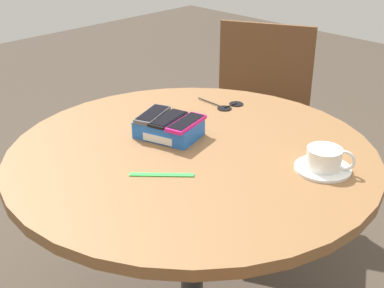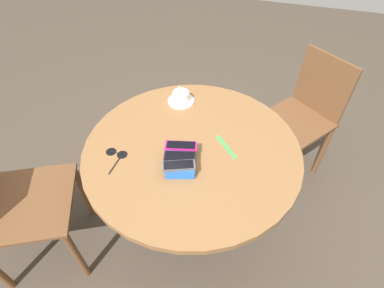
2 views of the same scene
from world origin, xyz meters
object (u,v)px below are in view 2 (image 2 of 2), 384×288
Objects in this scene: chair_far_side at (13,205)px; phone_magenta at (181,146)px; sunglasses at (116,154)px; lanyard_strap at (226,147)px; round_table at (192,160)px; coffee_cup at (181,96)px; phone_gray at (179,166)px; saucer at (181,101)px; phone_black at (180,156)px; chair_near_window at (302,118)px; phone_box at (180,160)px.

phone_magenta is at bearing -65.90° from chair_far_side.
lanyard_strap is at bearing -67.79° from sunglasses.
round_table is 8.73× the size of coffee_cup.
lanyard_strap is at bearing -36.65° from phone_gray.
phone_magenta is 0.18× the size of chair_far_side.
saucer is at bearing 18.30° from phone_magenta.
phone_black is at bearing 170.29° from round_table.
phone_black is (-0.12, 0.02, 0.15)m from round_table.
phone_magenta reaches higher than sunglasses.
chair_near_window is (0.38, -0.70, -0.30)m from coffee_cup.
round_table is 0.16m from phone_magenta.
phone_box is 0.03m from phone_black.
sunglasses is (-0.15, 0.32, 0.10)m from round_table.
lanyard_strap is (-0.28, -0.32, -0.03)m from coffee_cup.
round_table is at bearing 106.45° from lanyard_strap.
chair_far_side is at bearing 106.19° from phone_gray.
phone_gray is at bearing -166.52° from phone_magenta.
phone_magenta is (0.06, 0.01, 0.00)m from phone_black.
chair_near_window reaches higher than phone_black.
chair_near_window is 1.03× the size of chair_far_side.
saucer is 0.03m from coffee_cup.
chair_near_window is at bearing -32.26° from phone_gray.
coffee_cup reaches higher than lanyard_strap.
chair_far_side is (-0.45, 0.97, -0.26)m from lanyard_strap.
round_table is 6.91× the size of sunglasses.
phone_box is 1.03m from chair_near_window.
coffee_cup is at bearing 18.36° from phone_magenta.
phone_black reaches higher than sunglasses.
phone_box is 1.23× the size of lanyard_strap.
saucer is 0.17× the size of chair_near_window.
phone_magenta reaches higher than round_table.
phone_gray is 0.52m from saucer.
chair_far_side is at bearing 117.59° from sunglasses.
phone_box is 1.39× the size of phone_black.
lanyard_strap is at bearing -47.19° from phone_box.
phone_magenta is 0.22m from lanyard_strap.
sunglasses is at bearing 107.62° from phone_magenta.
phone_black is 1.04m from chair_near_window.
sunglasses is 0.17× the size of chair_near_window.
chair_far_side is at bearing 138.13° from coffee_cup.
phone_gray is 0.12m from phone_magenta.
coffee_cup is at bearing 17.70° from phone_black.
saucer is (0.38, 0.12, -0.05)m from phone_magenta.
chair_near_window is (0.82, -0.56, -0.31)m from phone_black.
phone_box is at bearing 11.32° from phone_gray.
phone_black is 0.96× the size of phone_magenta.
coffee_cup is at bearing 18.00° from phone_box.
saucer is at bearing -153.67° from coffee_cup.
chair_near_window is (0.65, -0.39, -0.26)m from lanyard_strap.
round_table is 5.07× the size of phone_box.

